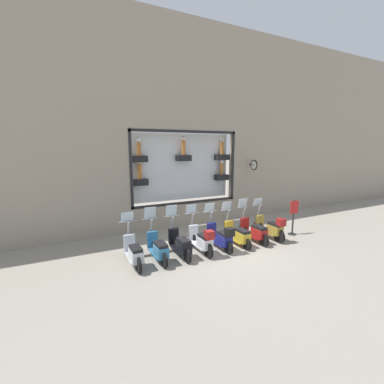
{
  "coord_description": "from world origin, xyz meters",
  "views": [
    {
      "loc": [
        -7.54,
        5.03,
        3.77
      ],
      "look_at": [
        1.65,
        0.57,
        1.96
      ],
      "focal_mm": 24.0,
      "sensor_mm": 36.0,
      "label": 1
    }
  ],
  "objects": [
    {
      "name": "scooter_black_5",
      "position": [
        0.21,
        1.71,
        0.43
      ],
      "size": [
        1.8,
        0.61,
        1.67
      ],
      "color": "black",
      "rests_on": "ground_plane"
    },
    {
      "name": "scooter_navy_3",
      "position": [
        0.14,
        0.1,
        0.47
      ],
      "size": [
        1.8,
        0.61,
        1.58
      ],
      "color": "black",
      "rests_on": "ground_plane"
    },
    {
      "name": "scooter_red_1",
      "position": [
        0.2,
        -1.51,
        0.43
      ],
      "size": [
        1.8,
        0.6,
        1.62
      ],
      "color": "black",
      "rests_on": "ground_plane"
    },
    {
      "name": "scooter_olive_0",
      "position": [
        0.15,
        -2.32,
        0.48
      ],
      "size": [
        1.81,
        0.61,
        1.56
      ],
      "color": "black",
      "rests_on": "ground_plane"
    },
    {
      "name": "shop_sign_post",
      "position": [
        0.16,
        -3.57,
        0.83
      ],
      "size": [
        0.36,
        0.45,
        1.55
      ],
      "color": "#232326",
      "rests_on": "ground_plane"
    },
    {
      "name": "scooter_teal_6",
      "position": [
        0.21,
        2.52,
        0.43
      ],
      "size": [
        1.8,
        0.61,
        1.68
      ],
      "color": "black",
      "rests_on": "ground_plane"
    },
    {
      "name": "building_facade",
      "position": [
        3.6,
        -0.0,
        4.77
      ],
      "size": [
        1.19,
        36.0,
        9.36
      ],
      "color": "gray",
      "rests_on": "ground_plane"
    },
    {
      "name": "scooter_silver_7",
      "position": [
        0.2,
        3.33,
        0.44
      ],
      "size": [
        1.8,
        0.61,
        1.58
      ],
      "color": "black",
      "rests_on": "ground_plane"
    },
    {
      "name": "scooter_white_4",
      "position": [
        0.15,
        0.91,
        0.48
      ],
      "size": [
        1.81,
        0.6,
        1.6
      ],
      "color": "black",
      "rests_on": "ground_plane"
    },
    {
      "name": "ground_plane",
      "position": [
        0.0,
        0.0,
        0.0
      ],
      "size": [
        120.0,
        120.0,
        0.0
      ],
      "primitive_type": "plane",
      "color": "gray"
    },
    {
      "name": "scooter_yellow_2",
      "position": [
        0.2,
        -0.71,
        0.41
      ],
      "size": [
        1.79,
        0.6,
        1.56
      ],
      "color": "black",
      "rests_on": "ground_plane"
    }
  ]
}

